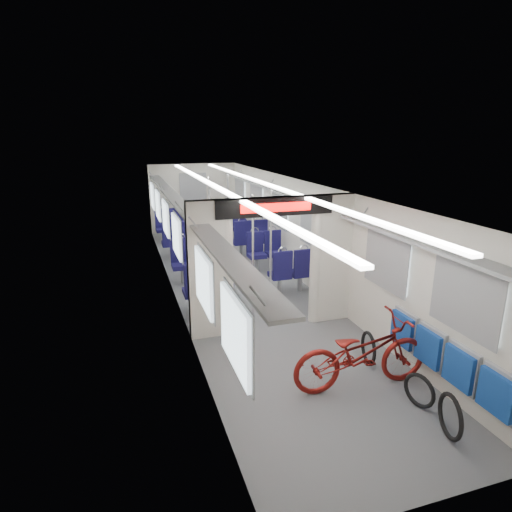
% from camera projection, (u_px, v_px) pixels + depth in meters
% --- Properties ---
extents(carriage, '(12.00, 12.02, 2.31)m').
position_uv_depth(carriage, '(244.00, 224.00, 8.76)').
color(carriage, '#515456').
rests_on(carriage, ground).
extents(bicycle, '(1.94, 0.76, 1.00)m').
position_uv_depth(bicycle, '(361.00, 353.00, 5.66)').
color(bicycle, maroon).
rests_on(bicycle, ground).
extents(flip_bench, '(0.12, 2.14, 0.55)m').
position_uv_depth(flip_bench, '(445.00, 357.00, 5.40)').
color(flip_bench, gray).
rests_on(flip_bench, carriage).
extents(bike_hoop_a, '(0.19, 0.53, 0.53)m').
position_uv_depth(bike_hoop_a, '(450.00, 418.00, 4.77)').
color(bike_hoop_a, black).
rests_on(bike_hoop_a, ground).
extents(bike_hoop_b, '(0.17, 0.45, 0.45)m').
position_uv_depth(bike_hoop_b, '(419.00, 392.00, 5.32)').
color(bike_hoop_b, black).
rests_on(bike_hoop_b, ground).
extents(bike_hoop_c, '(0.14, 0.50, 0.50)m').
position_uv_depth(bike_hoop_c, '(368.00, 349.00, 6.32)').
color(bike_hoop_c, black).
rests_on(bike_hoop_c, ground).
extents(seat_bay_near_left, '(0.93, 2.16, 1.13)m').
position_uv_depth(seat_bay_near_left, '(199.00, 270.00, 8.91)').
color(seat_bay_near_left, '#110D3D').
rests_on(seat_bay_near_left, ground).
extents(seat_bay_near_right, '(0.89, 1.98, 1.07)m').
position_uv_depth(seat_bay_near_right, '(277.00, 258.00, 9.80)').
color(seat_bay_near_right, '#110D3D').
rests_on(seat_bay_near_right, ground).
extents(seat_bay_far_left, '(0.94, 2.23, 1.15)m').
position_uv_depth(seat_bay_far_left, '(175.00, 230.00, 12.45)').
color(seat_bay_far_left, '#110D3D').
rests_on(seat_bay_far_left, ground).
extents(seat_bay_far_right, '(0.94, 2.20, 1.14)m').
position_uv_depth(seat_bay_far_right, '(241.00, 229.00, 12.63)').
color(seat_bay_far_right, '#110D3D').
rests_on(seat_bay_far_right, ground).
extents(stanchion_near_left, '(0.04, 0.04, 2.30)m').
position_uv_depth(stanchion_near_left, '(253.00, 259.00, 7.58)').
color(stanchion_near_left, silver).
rests_on(stanchion_near_left, ground).
extents(stanchion_near_right, '(0.04, 0.04, 2.30)m').
position_uv_depth(stanchion_near_right, '(271.00, 251.00, 8.11)').
color(stanchion_near_right, silver).
rests_on(stanchion_near_right, ground).
extents(stanchion_far_left, '(0.04, 0.04, 2.30)m').
position_uv_depth(stanchion_far_left, '(210.00, 225.00, 10.39)').
color(stanchion_far_left, silver).
rests_on(stanchion_far_left, ground).
extents(stanchion_far_right, '(0.04, 0.04, 2.30)m').
position_uv_depth(stanchion_far_right, '(228.00, 219.00, 11.07)').
color(stanchion_far_right, silver).
rests_on(stanchion_far_right, ground).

